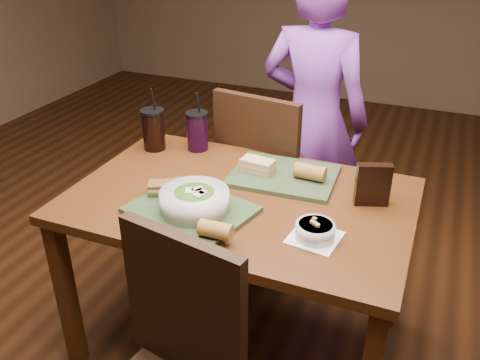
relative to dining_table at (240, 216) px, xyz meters
name	(u,v)px	position (x,y,z in m)	size (l,w,h in m)	color
ground	(240,339)	(0.00, 0.00, -0.66)	(6.00, 6.00, 0.00)	#381C0B
dining_table	(240,216)	(0.00, 0.00, 0.00)	(1.30, 0.85, 0.75)	#502A10
chair_far	(263,176)	(-0.10, 0.54, -0.10)	(0.49, 0.49, 1.00)	black
diner	(313,120)	(0.06, 0.83, 0.12)	(0.57, 0.37, 1.55)	purple
tray_near	(191,210)	(-0.12, -0.18, 0.10)	(0.42, 0.32, 0.02)	#324627
tray_far	(284,176)	(0.11, 0.21, 0.10)	(0.42, 0.32, 0.02)	#324627
salad_bowl	(195,199)	(-0.10, -0.18, 0.15)	(0.25, 0.25, 0.08)	silver
soup_bowl	(315,231)	(0.34, -0.17, 0.12)	(0.18, 0.18, 0.07)	white
sandwich_near	(162,188)	(-0.27, -0.12, 0.13)	(0.12, 0.10, 0.05)	#593819
sandwich_far	(258,165)	(0.00, 0.19, 0.14)	(0.14, 0.09, 0.05)	tan
baguette_near	(216,230)	(0.04, -0.31, 0.14)	(0.06, 0.06, 0.11)	#AD7533
baguette_far	(310,172)	(0.22, 0.21, 0.14)	(0.06, 0.06, 0.12)	#AD7533
cup_cola	(153,129)	(-0.53, 0.26, 0.19)	(0.11, 0.11, 0.29)	black
cup_berry	(197,131)	(-0.35, 0.33, 0.18)	(0.10, 0.10, 0.28)	black
chip_bag	(373,185)	(0.48, 0.13, 0.17)	(0.13, 0.04, 0.16)	black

